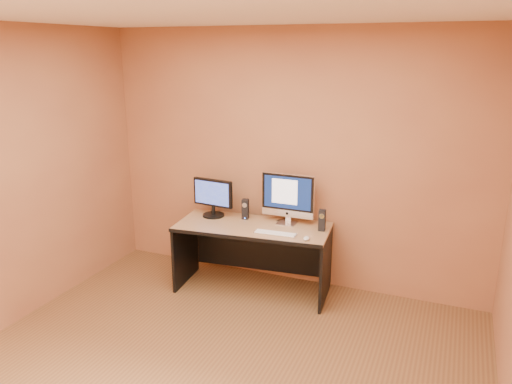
% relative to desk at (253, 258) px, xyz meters
% --- Properties ---
extents(walls, '(4.00, 4.00, 2.60)m').
position_rel_desk_xyz_m(walls, '(0.26, -1.58, 0.95)').
color(walls, '#A56942').
rests_on(walls, ground).
extents(ceiling, '(4.00, 4.00, 0.00)m').
position_rel_desk_xyz_m(ceiling, '(0.26, -1.58, 2.25)').
color(ceiling, white).
rests_on(ceiling, walls).
extents(desk, '(1.57, 0.81, 0.70)m').
position_rel_desk_xyz_m(desk, '(0.00, 0.00, 0.00)').
color(desk, '#A77853').
rests_on(desk, ground).
extents(imac, '(0.54, 0.20, 0.52)m').
position_rel_desk_xyz_m(imac, '(0.29, 0.18, 0.61)').
color(imac, silver).
rests_on(imac, desk).
extents(second_monitor, '(0.47, 0.27, 0.40)m').
position_rel_desk_xyz_m(second_monitor, '(-0.49, 0.11, 0.55)').
color(second_monitor, black).
rests_on(second_monitor, desk).
extents(speaker_left, '(0.07, 0.08, 0.21)m').
position_rel_desk_xyz_m(speaker_left, '(-0.15, 0.16, 0.45)').
color(speaker_left, black).
rests_on(speaker_left, desk).
extents(speaker_right, '(0.07, 0.07, 0.21)m').
position_rel_desk_xyz_m(speaker_right, '(0.67, 0.13, 0.45)').
color(speaker_right, black).
rests_on(speaker_right, desk).
extents(keyboard, '(0.41, 0.13, 0.02)m').
position_rel_desk_xyz_m(keyboard, '(0.29, -0.14, 0.36)').
color(keyboard, silver).
rests_on(keyboard, desk).
extents(mouse, '(0.06, 0.10, 0.03)m').
position_rel_desk_xyz_m(mouse, '(0.60, -0.17, 0.37)').
color(mouse, silver).
rests_on(mouse, desk).
extents(cable_a, '(0.07, 0.20, 0.01)m').
position_rel_desk_xyz_m(cable_a, '(0.31, 0.24, 0.35)').
color(cable_a, black).
rests_on(cable_a, desk).
extents(cable_b, '(0.08, 0.16, 0.01)m').
position_rel_desk_xyz_m(cable_b, '(0.21, 0.29, 0.35)').
color(cable_b, black).
rests_on(cable_b, desk).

